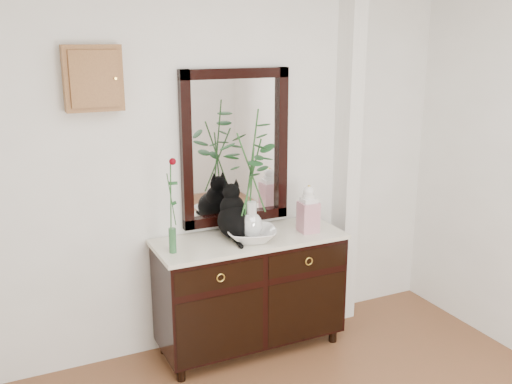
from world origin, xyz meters
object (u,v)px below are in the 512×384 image
cat (234,211)px  ginger_jar (308,208)px  sideboard (250,287)px  lotus_bowl (252,235)px

cat → ginger_jar: bearing=-5.5°
sideboard → lotus_bowl: lotus_bowl is taller
cat → ginger_jar: size_ratio=1.08×
cat → ginger_jar: (0.52, -0.12, -0.01)m
lotus_bowl → ginger_jar: size_ratio=0.98×
sideboard → ginger_jar: bearing=-8.7°
ginger_jar → lotus_bowl: bearing=179.5°
sideboard → ginger_jar: (0.43, -0.07, 0.55)m
cat → ginger_jar: 0.53m
sideboard → cat: bearing=150.2°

